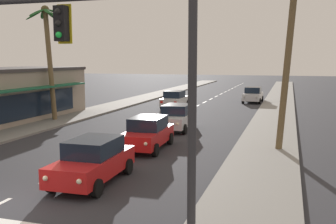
{
  "coord_description": "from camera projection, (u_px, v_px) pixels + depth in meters",
  "views": [
    {
      "loc": [
        8.85,
        -9.53,
        4.65
      ],
      "look_at": [
        3.44,
        8.0,
        2.2
      ],
      "focal_mm": 42.15,
      "sensor_mm": 36.0,
      "label": 1
    }
  ],
  "objects": [
    {
      "name": "sidewalk_right",
      "position": [
        273.0,
        122.0,
        28.88
      ],
      "size": [
        3.2,
        110.0,
        0.14
      ],
      "primitive_type": "cube",
      "color": "gray",
      "rests_on": "ground"
    },
    {
      "name": "sidewalk_left",
      "position": [
        83.0,
        114.0,
        33.44
      ],
      "size": [
        3.2,
        110.0,
        0.14
      ],
      "primitive_type": "cube",
      "color": "gray",
      "rests_on": "ground"
    },
    {
      "name": "lane_markings",
      "position": [
        179.0,
        117.0,
        31.79
      ],
      "size": [
        4.28,
        88.98,
        0.01
      ],
      "color": "silver",
      "rests_on": "ground"
    },
    {
      "name": "traffic_signal_mast",
      "position": [
        67.0,
        46.0,
        10.45
      ],
      "size": [
        10.81,
        0.41,
        7.16
      ],
      "color": "#2D2D33",
      "rests_on": "ground"
    },
    {
      "name": "sedan_lead_at_stop_bar",
      "position": [
        93.0,
        160.0,
        14.91
      ],
      "size": [
        2.01,
        4.48,
        1.68
      ],
      "color": "red",
      "rests_on": "ground"
    },
    {
      "name": "sedan_third_in_queue",
      "position": [
        148.0,
        133.0,
        20.54
      ],
      "size": [
        2.08,
        4.5,
        1.68
      ],
      "color": "red",
      "rests_on": "ground"
    },
    {
      "name": "sedan_fifth_in_queue",
      "position": [
        177.0,
        117.0,
        26.2
      ],
      "size": [
        2.05,
        4.49,
        1.68
      ],
      "color": "silver",
      "rests_on": "ground"
    },
    {
      "name": "sedan_oncoming_far",
      "position": [
        175.0,
        99.0,
        37.91
      ],
      "size": [
        1.96,
        4.46,
        1.68
      ],
      "color": "silver",
      "rests_on": "ground"
    },
    {
      "name": "sedan_parked_nearest_kerb",
      "position": [
        253.0,
        95.0,
        42.88
      ],
      "size": [
        2.04,
        4.49,
        1.68
      ],
      "color": "silver",
      "rests_on": "ground"
    },
    {
      "name": "palm_left_second",
      "position": [
        48.0,
        41.0,
        29.27
      ],
      "size": [
        2.99,
        3.07,
        8.6
      ],
      "color": "brown",
      "rests_on": "ground"
    },
    {
      "name": "palm_right_second",
      "position": [
        293.0,
        11.0,
        19.08
      ],
      "size": [
        3.86,
        3.57,
        9.47
      ],
      "color": "brown",
      "rests_on": "ground"
    }
  ]
}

